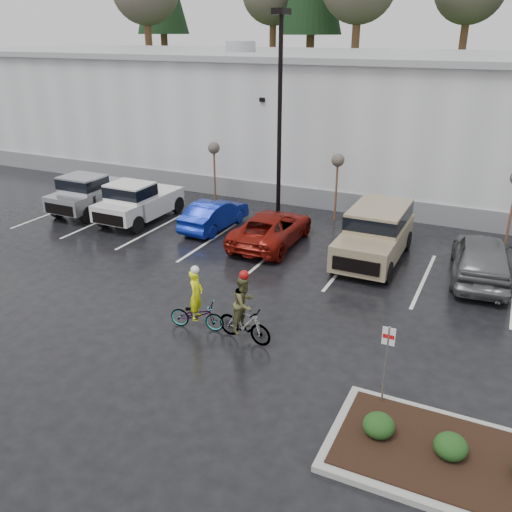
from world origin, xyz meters
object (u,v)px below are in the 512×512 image
at_px(lamppost, 280,97).
at_px(sapling_mid, 338,164).
at_px(suv_tan, 374,236).
at_px(car_red, 272,228).
at_px(fire_lane_sign, 386,357).
at_px(car_grey, 482,257).
at_px(cyclist_hivis, 197,309).
at_px(sapling_west, 214,151).
at_px(car_blue, 214,214).
at_px(pickup_white, 143,199).
at_px(cyclist_olive, 244,315).
at_px(pickup_silver, 97,191).

distance_m(lamppost, sapling_mid, 4.00).
bearing_deg(suv_tan, car_red, -179.33).
height_order(fire_lane_sign, car_grey, fire_lane_sign).
relative_size(car_red, car_grey, 1.00).
relative_size(car_red, cyclist_hivis, 2.42).
relative_size(sapling_mid, cyclist_hivis, 1.55).
bearing_deg(sapling_west, car_blue, -60.93).
xyz_separation_m(pickup_white, cyclist_olive, (9.30, -7.82, -0.16)).
bearing_deg(lamppost, sapling_west, 165.96).
bearing_deg(car_red, cyclist_olive, 106.73).
distance_m(sapling_west, car_blue, 4.41).
relative_size(suv_tan, car_grey, 1.02).
xyz_separation_m(sapling_mid, car_blue, (-4.61, -3.40, -2.07)).
xyz_separation_m(sapling_west, car_red, (5.02, -4.07, -2.04)).
height_order(pickup_white, cyclist_olive, cyclist_olive).
xyz_separation_m(lamppost, sapling_west, (-4.00, 1.00, -2.96)).
bearing_deg(cyclist_hivis, car_blue, 16.31).
relative_size(sapling_west, pickup_white, 0.62).
bearing_deg(cyclist_olive, suv_tan, -6.29).
bearing_deg(fire_lane_sign, sapling_west, 132.67).
bearing_deg(car_blue, fire_lane_sign, 138.87).
bearing_deg(car_blue, car_grey, 179.27).
height_order(sapling_mid, pickup_silver, sapling_mid).
xyz_separation_m(pickup_silver, cyclist_olive, (12.25, -7.98, -0.16)).
xyz_separation_m(lamppost, car_red, (1.02, -3.07, -4.99)).
bearing_deg(car_blue, lamppost, -128.88).
relative_size(lamppost, car_grey, 1.85).
relative_size(sapling_mid, car_blue, 0.80).
xyz_separation_m(fire_lane_sign, cyclist_olive, (-4.33, 1.30, -0.59)).
height_order(sapling_west, fire_lane_sign, sapling_west).
height_order(pickup_white, car_grey, pickup_white).
relative_size(sapling_west, cyclist_olive, 1.44).
bearing_deg(lamppost, car_red, -71.58).
relative_size(fire_lane_sign, pickup_silver, 0.42).
relative_size(lamppost, pickup_silver, 1.77).
distance_m(fire_lane_sign, cyclist_hivis, 6.11).
height_order(car_grey, cyclist_hivis, cyclist_hivis).
relative_size(suv_tan, cyclist_hivis, 2.47).
xyz_separation_m(pickup_white, car_blue, (3.72, 0.27, -0.32)).
distance_m(fire_lane_sign, car_blue, 13.67).
xyz_separation_m(pickup_silver, pickup_white, (2.95, -0.15, 0.00)).
height_order(sapling_mid, cyclist_hivis, sapling_mid).
relative_size(lamppost, cyclist_olive, 4.15).
bearing_deg(car_grey, suv_tan, -5.95).
height_order(lamppost, suv_tan, lamppost).
relative_size(fire_lane_sign, cyclist_hivis, 1.07).
bearing_deg(sapling_mid, suv_tan, -54.71).
relative_size(lamppost, pickup_white, 1.77).
distance_m(fire_lane_sign, car_red, 11.07).
bearing_deg(sapling_mid, sapling_west, 180.00).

